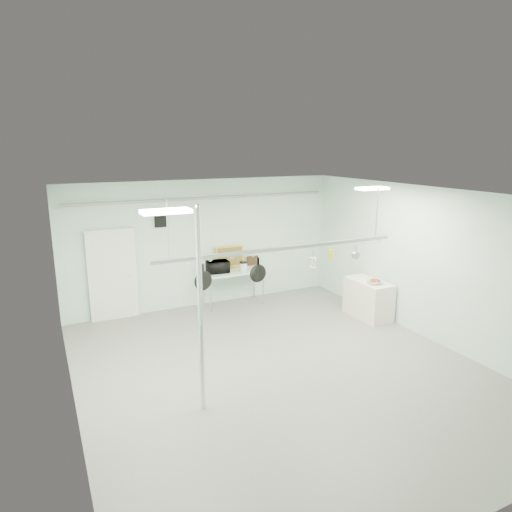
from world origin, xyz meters
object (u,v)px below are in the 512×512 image
prep_table (233,273)px  skillet_left (203,277)px  side_cabinet (368,299)px  chrome_pole (200,312)px  coffee_canister (243,267)px  skillet_right (258,270)px  microwave (218,267)px  skillet_mid (258,270)px  fruit_bowl (375,282)px  pot_rack (283,247)px

prep_table → skillet_left: 3.96m
side_cabinet → skillet_left: skillet_left is taller
chrome_pole → coffee_canister: 4.79m
skillet_right → chrome_pole: bearing=-167.7°
prep_table → side_cabinet: prep_table is taller
side_cabinet → microwave: 3.74m
microwave → skillet_mid: 3.44m
skillet_mid → fruit_bowl: bearing=11.1°
coffee_canister → fruit_bowl: coffee_canister is taller
side_cabinet → microwave: microwave is taller
chrome_pole → skillet_left: (0.36, 0.90, 0.26)m
skillet_left → fruit_bowl: bearing=0.5°
chrome_pole → fruit_bowl: 5.16m
microwave → skillet_left: (-1.53, -3.31, 0.80)m
prep_table → skillet_mid: size_ratio=3.59×
skillet_right → coffee_canister: bearing=49.7°
side_cabinet → coffee_canister: coffee_canister is taller
chrome_pole → prep_table: bearing=61.3°
skillet_left → skillet_right: size_ratio=1.01×
microwave → skillet_left: bearing=70.2°
prep_table → microwave: microwave is taller
pot_rack → microwave: (-0.01, 3.31, -1.17)m
chrome_pole → microwave: (1.89, 4.21, -0.54)m
fruit_bowl → skillet_left: skillet_left is taller
pot_rack → skillet_mid: size_ratio=10.78×
side_cabinet → coffee_canister: (-2.33, 2.04, 0.56)m
fruit_bowl → skillet_mid: 3.64m
chrome_pole → fruit_bowl: (4.81, 1.76, -0.66)m
prep_table → fruit_bowl: fruit_bowl is taller
coffee_canister → skillet_right: size_ratio=0.49×
skillet_mid → skillet_left: bearing=177.0°
skillet_left → skillet_mid: 1.03m
fruit_bowl → prep_table: bearing=135.8°
fruit_bowl → coffee_canister: bearing=135.2°
prep_table → skillet_right: 3.57m
skillet_left → skillet_right: bearing=-10.4°
chrome_pole → microwave: bearing=65.8°
chrome_pole → side_cabinet: bearing=22.4°
prep_table → side_cabinet: size_ratio=1.33×
pot_rack → microwave: bearing=90.1°
pot_rack → coffee_canister: size_ratio=22.02×
microwave → fruit_bowl: (2.92, -2.45, -0.11)m
microwave → skillet_left: 3.73m
side_cabinet → fruit_bowl: (-0.04, -0.24, 0.49)m
microwave → skillet_right: size_ratio=1.21×
pot_rack → skillet_mid: bearing=180.0°
microwave → fruit_bowl: 3.81m
chrome_pole → skillet_right: bearing=32.9°
pot_rack → fruit_bowl: (2.91, 0.86, -1.29)m
coffee_canister → skillet_right: 3.44m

